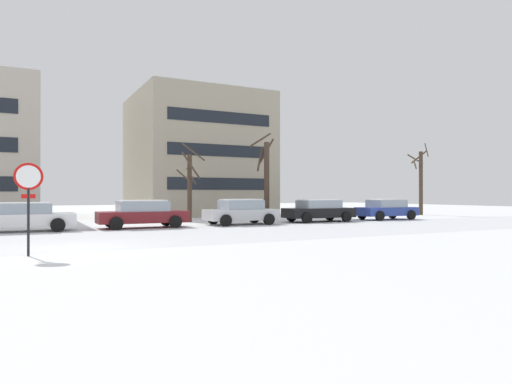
# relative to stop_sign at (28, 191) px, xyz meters

# --- Properties ---
(ground_plane) EXTENTS (120.00, 120.00, 0.00)m
(ground_plane) POSITION_rel_stop_sign_xyz_m (1.30, 1.23, -1.82)
(ground_plane) COLOR white
(road_surface) EXTENTS (80.00, 8.32, 0.00)m
(road_surface) POSITION_rel_stop_sign_xyz_m (1.30, 4.39, -1.82)
(road_surface) COLOR silver
(road_surface) RESTS_ON ground
(stop_sign) EXTENTS (0.76, 0.13, 2.60)m
(stop_sign) POSITION_rel_stop_sign_xyz_m (0.00, 0.00, 0.00)
(stop_sign) COLOR black
(stop_sign) RESTS_ON ground
(parked_car_white) EXTENTS (4.59, 2.12, 1.35)m
(parked_car_white) POSITION_rel_stop_sign_xyz_m (-0.16, 9.32, -1.12)
(parked_car_white) COLOR white
(parked_car_white) RESTS_ON ground
(parked_car_maroon) EXTENTS (4.50, 2.05, 1.42)m
(parked_car_maroon) POSITION_rel_stop_sign_xyz_m (5.35, 9.20, -1.10)
(parked_car_maroon) COLOR maroon
(parked_car_maroon) RESTS_ON ground
(parked_car_silver) EXTENTS (4.04, 2.17, 1.45)m
(parked_car_silver) POSITION_rel_stop_sign_xyz_m (10.85, 9.11, -1.09)
(parked_car_silver) COLOR silver
(parked_car_silver) RESTS_ON ground
(parked_car_black) EXTENTS (4.51, 2.06, 1.39)m
(parked_car_black) POSITION_rel_stop_sign_xyz_m (16.35, 9.34, -1.11)
(parked_car_black) COLOR black
(parked_car_black) RESTS_ON ground
(parked_car_blue) EXTENTS (4.22, 2.06, 1.39)m
(parked_car_blue) POSITION_rel_stop_sign_xyz_m (21.86, 9.27, -1.11)
(parked_car_blue) COLOR #283D93
(parked_car_blue) RESTS_ON ground
(tree_far_left) EXTENTS (1.69, 1.11, 5.96)m
(tree_far_left) POSITION_rel_stop_sign_xyz_m (14.36, 12.57, 1.04)
(tree_far_left) COLOR #423326
(tree_far_left) RESTS_ON ground
(tree_far_mid) EXTENTS (1.53, 1.11, 4.77)m
(tree_far_mid) POSITION_rel_stop_sign_xyz_m (9.00, 12.53, 0.49)
(tree_far_mid) COLOR #423326
(tree_far_mid) RESTS_ON ground
(tree_far_right) EXTENTS (1.78, 1.76, 5.89)m
(tree_far_right) POSITION_rel_stop_sign_xyz_m (29.25, 13.16, 1.04)
(tree_far_right) COLOR #423326
(tree_far_right) RESTS_ON ground
(building_far_right) EXTENTS (10.27, 10.65, 10.09)m
(building_far_right) POSITION_rel_stop_sign_xyz_m (13.12, 22.69, 3.22)
(building_far_right) COLOR #9E937F
(building_far_right) RESTS_ON ground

